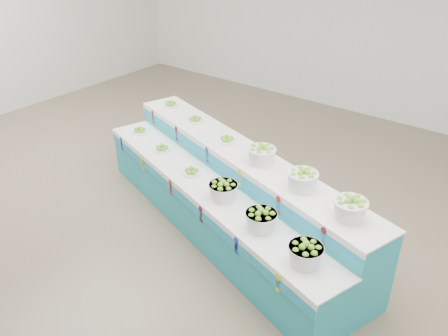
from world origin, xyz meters
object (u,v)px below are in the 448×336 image
at_px(display_stand, 224,193).
at_px(basket_lower_left, 223,190).
at_px(basket_upper_right, 350,208).
at_px(plate_upper_mid, 195,119).

height_order(display_stand, basket_lower_left, display_stand).
height_order(basket_lower_left, basket_upper_right, basket_upper_right).
distance_m(basket_lower_left, basket_upper_right, 1.49).
bearing_deg(plate_upper_mid, basket_upper_right, -17.61).
distance_m(display_stand, basket_upper_right, 1.87).
height_order(display_stand, plate_upper_mid, plate_upper_mid).
relative_size(basket_lower_left, plate_upper_mid, 1.46).
xyz_separation_m(basket_lower_left, plate_upper_mid, (-1.26, 0.97, 0.23)).
bearing_deg(basket_lower_left, plate_upper_mid, 142.37).
distance_m(plate_upper_mid, basket_upper_right, 2.85).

